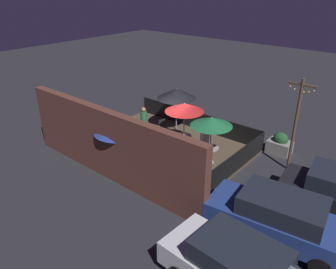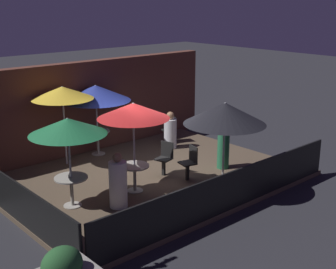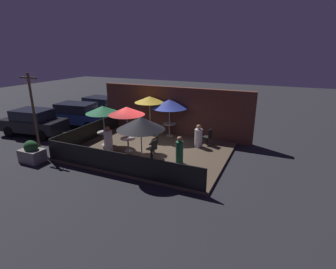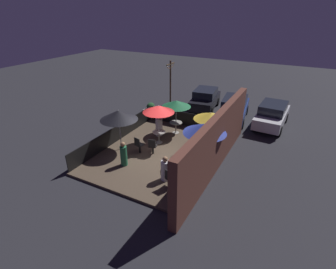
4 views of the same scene
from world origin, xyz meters
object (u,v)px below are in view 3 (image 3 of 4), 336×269
(patio_chair_1, at_px, (155,143))
(light_post, at_px, (33,109))
(parked_car_2, at_px, (101,107))
(patron_1, at_px, (108,141))
(parked_car_1, at_px, (77,114))
(patio_umbrella_1, at_px, (169,104))
(patio_umbrella_3, at_px, (150,99))
(patron_0, at_px, (179,151))
(patio_umbrella_4, at_px, (141,123))
(patio_umbrella_2, at_px, (127,111))
(dining_table_0, at_px, (105,135))
(patio_chair_2, at_px, (208,136))
(patron_2, at_px, (198,137))
(parked_car_0, at_px, (34,122))
(planter_box, at_px, (32,153))
(patio_umbrella_0, at_px, (103,110))
(dining_table_2, at_px, (128,141))
(patio_chair_0, at_px, (153,148))
(dining_table_1, at_px, (169,126))

(patio_chair_1, height_order, light_post, light_post)
(patio_chair_1, relative_size, parked_car_2, 0.22)
(patron_1, bearing_deg, parked_car_1, -74.02)
(patio_umbrella_1, xyz_separation_m, patio_umbrella_3, (-1.22, -0.15, 0.19))
(patron_0, distance_m, light_post, 7.73)
(patio_umbrella_4, bearing_deg, patio_umbrella_3, 113.37)
(patio_umbrella_2, bearing_deg, light_post, -160.60)
(dining_table_0, distance_m, patio_chair_2, 5.63)
(dining_table_0, height_order, patron_2, patron_2)
(patio_umbrella_3, xyz_separation_m, patron_1, (-0.58, -3.45, -1.56))
(parked_car_0, xyz_separation_m, parked_car_1, (1.05, 2.60, 0.00))
(patio_umbrella_4, height_order, patio_chair_1, patio_umbrella_4)
(patio_umbrella_2, bearing_deg, planter_box, -142.63)
(patio_umbrella_0, relative_size, light_post, 0.53)
(dining_table_2, xyz_separation_m, parked_car_1, (-5.92, 2.84, 0.18))
(patio_chair_2, xyz_separation_m, parked_car_0, (-10.47, -2.31, 0.24))
(patio_umbrella_3, distance_m, patron_1, 3.83)
(patio_umbrella_4, distance_m, parked_car_2, 10.35)
(patron_0, distance_m, patron_2, 2.44)
(patio_umbrella_2, relative_size, parked_car_1, 0.49)
(patio_umbrella_4, height_order, patio_chair_0, patio_umbrella_4)
(parked_car_1, bearing_deg, dining_table_0, -37.93)
(planter_box, bearing_deg, dining_table_0, 57.35)
(dining_table_1, bearing_deg, parked_car_0, -159.99)
(patio_chair_1, height_order, patron_2, patron_2)
(patio_umbrella_2, distance_m, parked_car_2, 8.14)
(dining_table_1, height_order, light_post, light_post)
(patio_umbrella_2, xyz_separation_m, planter_box, (-3.61, -2.76, -1.79))
(dining_table_0, xyz_separation_m, light_post, (-2.85, -1.88, 1.57))
(patio_umbrella_4, relative_size, patron_0, 1.79)
(patron_0, bearing_deg, patio_chair_0, 156.09)
(patio_chair_1, height_order, parked_car_0, parked_car_0)
(patio_umbrella_3, xyz_separation_m, parked_car_1, (-5.64, -0.13, -1.43))
(patron_2, bearing_deg, planter_box, 167.12)
(dining_table_1, xyz_separation_m, planter_box, (-4.55, -5.88, -0.27))
(patio_umbrella_0, distance_m, dining_table_2, 2.20)
(patio_umbrella_1, relative_size, patron_2, 1.81)
(patio_umbrella_0, xyz_separation_m, dining_table_0, (0.00, -0.00, -1.39))
(planter_box, bearing_deg, parked_car_2, 105.59)
(patio_umbrella_0, bearing_deg, patio_chair_1, 1.59)
(patio_umbrella_3, bearing_deg, patio_chair_1, -57.91)
(patio_chair_2, bearing_deg, dining_table_2, 48.72)
(dining_table_0, bearing_deg, patron_1, -43.90)
(patron_1, bearing_deg, patio_umbrella_3, -140.33)
(patio_umbrella_1, height_order, patio_umbrella_2, patio_umbrella_2)
(dining_table_1, xyz_separation_m, patio_chair_0, (0.65, -3.48, -0.08))
(dining_table_0, bearing_deg, dining_table_2, -9.77)
(dining_table_0, bearing_deg, patron_0, -7.90)
(patio_chair_0, distance_m, planter_box, 5.73)
(patio_umbrella_0, height_order, dining_table_2, patio_umbrella_0)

